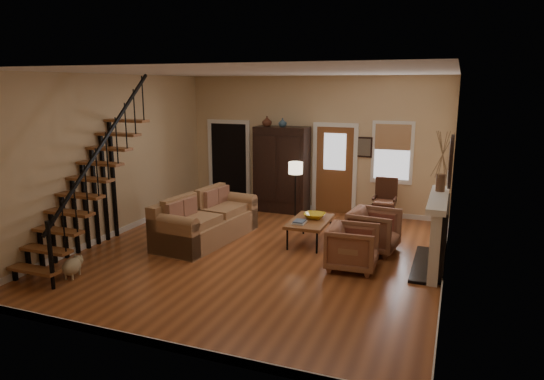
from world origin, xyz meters
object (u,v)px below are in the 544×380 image
(sofa, at_px, (207,219))
(floor_lamp, at_px, (295,193))
(coffee_table, at_px, (310,231))
(side_chair, at_px, (384,201))
(armchair_left, at_px, (353,248))
(armchair_right, at_px, (374,231))
(armoire, at_px, (282,169))

(sofa, xyz_separation_m, floor_lamp, (1.26, 1.86, 0.25))
(coffee_table, xyz_separation_m, floor_lamp, (-0.74, 1.30, 0.46))
(sofa, bearing_deg, side_chair, 45.17)
(coffee_table, xyz_separation_m, armchair_left, (1.08, -1.07, 0.14))
(side_chair, bearing_deg, sofa, -141.08)
(coffee_table, xyz_separation_m, armchair_right, (1.26, -0.02, 0.16))
(armchair_left, height_order, floor_lamp, floor_lamp)
(side_chair, bearing_deg, armchair_left, -91.53)
(coffee_table, height_order, floor_lamp, floor_lamp)
(armoire, distance_m, side_chair, 2.61)
(armoire, relative_size, coffee_table, 1.69)
(side_chair, bearing_deg, armoire, 175.52)
(armchair_right, bearing_deg, coffee_table, 95.41)
(armoire, relative_size, side_chair, 2.06)
(floor_lamp, height_order, side_chair, floor_lamp)
(coffee_table, height_order, side_chair, side_chair)
(armoire, height_order, sofa, armoire)
(armchair_right, bearing_deg, side_chair, 9.49)
(side_chair, bearing_deg, floor_lamp, -159.96)
(armchair_right, xyz_separation_m, side_chair, (-0.10, 2.02, 0.11))
(sofa, distance_m, floor_lamp, 2.26)
(armoire, bearing_deg, armchair_left, -52.85)
(armoire, height_order, coffee_table, armoire)
(sofa, height_order, coffee_table, sofa)
(coffee_table, bearing_deg, floor_lamp, 119.60)
(coffee_table, relative_size, armchair_left, 1.48)
(side_chair, bearing_deg, coffee_table, -120.23)
(sofa, bearing_deg, armoire, 83.71)
(armoire, bearing_deg, floor_lamp, -53.87)
(armchair_left, bearing_deg, side_chair, -4.06)
(armoire, xyz_separation_m, armchair_left, (2.47, -3.26, -0.67))
(armchair_right, height_order, floor_lamp, floor_lamp)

